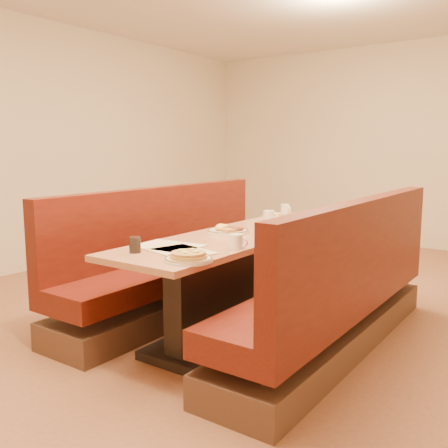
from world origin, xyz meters
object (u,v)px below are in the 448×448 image
Objects in this scene: booth_left at (175,269)px; eggs_plate at (227,230)px; soda_tumbler_near at (135,245)px; booth_right at (338,298)px; coffee_mug_a at (237,241)px; coffee_mug_b at (269,216)px; pancake_plate at (189,257)px; soda_tumbler_mid at (292,224)px; coffee_mug_c at (293,222)px; diner_table at (248,280)px; coffee_mug_d at (285,209)px.

booth_left is 0.76m from eggs_plate.
soda_tumbler_near is at bearing -60.73° from booth_left.
booth_right is 7.87× the size of eggs_plate.
coffee_mug_b reaches higher than coffee_mug_a.
booth_left reaches higher than pancake_plate.
coffee_mug_b is at bearing 144.29° from soda_tumbler_mid.
coffee_mug_c is at bearing -35.89° from coffee_mug_b.
diner_table is 1.21m from coffee_mug_d.
coffee_mug_a is (-0.45, -0.58, 0.44)m from booth_right.
soda_tumbler_near is at bearing -79.45° from coffee_mug_c.
diner_table is 8.95× the size of pancake_plate.
booth_left reaches higher than coffee_mug_d.
booth_left is 1.08m from coffee_mug_c.
pancake_plate is 0.88× the size of eggs_plate.
coffee_mug_b reaches higher than eggs_plate.
coffee_mug_d is 0.99m from soda_tumbler_mid.
booth_left is at bearing 180.00° from diner_table.
coffee_mug_b is at bearing -177.55° from coffee_mug_c.
coffee_mug_b reaches higher than coffee_mug_d.
booth_right is at bearing -10.39° from coffee_mug_c.
coffee_mug_b is at bearing 94.47° from coffee_mug_a.
diner_table is at bearing -91.64° from coffee_mug_c.
coffee_mug_d is at bearing 121.16° from soda_tumbler_mid.
coffee_mug_a is at bearing -29.60° from booth_left.
coffee_mug_c is 0.85m from coffee_mug_d.
coffee_mug_c is (-0.10, 0.96, -0.00)m from coffee_mug_a.
coffee_mug_c is 1.21× the size of soda_tumbler_near.
coffee_mug_a is at bearing -59.79° from coffee_mug_c.
booth_left is at bearing -165.47° from soda_tumbler_mid.
pancake_plate is at bearing 1.33° from soda_tumbler_near.
coffee_mug_c is at bearing 22.47° from booth_left.
coffee_mug_b is 1.31× the size of soda_tumbler_mid.
coffee_mug_b is (0.00, 0.62, 0.03)m from eggs_plate.
eggs_plate is 0.60m from coffee_mug_a.
coffee_mug_d reaches higher than eggs_plate.
pancake_plate is at bearing -115.31° from booth_right.
coffee_mug_b is 1.52m from soda_tumbler_near.
diner_table is at bearing -92.53° from coffee_mug_b.
coffee_mug_a is 1.77m from coffee_mug_d.
soda_tumbler_mid is (0.24, 0.25, 0.43)m from diner_table.
coffee_mug_d is at bearing 93.20° from coffee_mug_a.
soda_tumbler_mid is (0.05, -0.13, 0.00)m from coffee_mug_c.
coffee_mug_a is at bearing -84.32° from coffee_mug_b.
soda_tumbler_mid is (0.39, 1.28, 0.00)m from soda_tumbler_near.
coffee_mug_d reaches higher than pancake_plate.
eggs_plate is at bearing 115.26° from coffee_mug_a.
soda_tumbler_mid is (0.34, -0.24, -0.00)m from coffee_mug_b.
eggs_plate is at bearing -95.63° from coffee_mug_c.
booth_right is 20.37× the size of coffee_mug_a.
booth_right reaches higher than soda_tumbler_mid.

